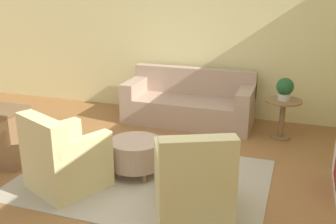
% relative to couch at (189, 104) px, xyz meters
% --- Properties ---
extents(ground_plane, '(16.00, 16.00, 0.00)m').
position_rel_couch_xyz_m(ground_plane, '(0.05, -2.31, -0.33)').
color(ground_plane, '#996638').
extents(wall_back, '(9.71, 0.12, 2.80)m').
position_rel_couch_xyz_m(wall_back, '(0.05, 0.61, 1.07)').
color(wall_back, beige).
rests_on(wall_back, ground_plane).
extents(rug, '(3.13, 2.16, 0.01)m').
position_rel_couch_xyz_m(rug, '(0.05, -2.31, -0.33)').
color(rug, '#B2A893').
rests_on(rug, ground_plane).
extents(couch, '(2.26, 0.94, 0.93)m').
position_rel_couch_xyz_m(couch, '(0.00, 0.00, 0.00)').
color(couch, tan).
rests_on(couch, ground_plane).
extents(armchair_left, '(1.04, 1.05, 0.96)m').
position_rel_couch_xyz_m(armchair_left, '(-0.76, -2.84, 0.04)').
color(armchair_left, beige).
rests_on(armchair_left, rug).
extents(armchair_right, '(1.04, 1.05, 0.96)m').
position_rel_couch_xyz_m(armchair_right, '(0.86, -2.84, 0.04)').
color(armchair_right, beige).
rests_on(armchair_right, rug).
extents(ottoman_table, '(0.68, 0.68, 0.46)m').
position_rel_couch_xyz_m(ottoman_table, '(-0.09, -2.21, -0.03)').
color(ottoman_table, tan).
rests_on(ottoman_table, rug).
extents(side_table, '(0.57, 0.57, 0.64)m').
position_rel_couch_xyz_m(side_table, '(1.62, -0.27, 0.11)').
color(side_table, olive).
rests_on(side_table, ground_plane).
extents(potted_plant_on_side_table, '(0.27, 0.27, 0.36)m').
position_rel_couch_xyz_m(potted_plant_on_side_table, '(1.62, -0.27, 0.50)').
color(potted_plant_on_side_table, beige).
rests_on(potted_plant_on_side_table, side_table).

